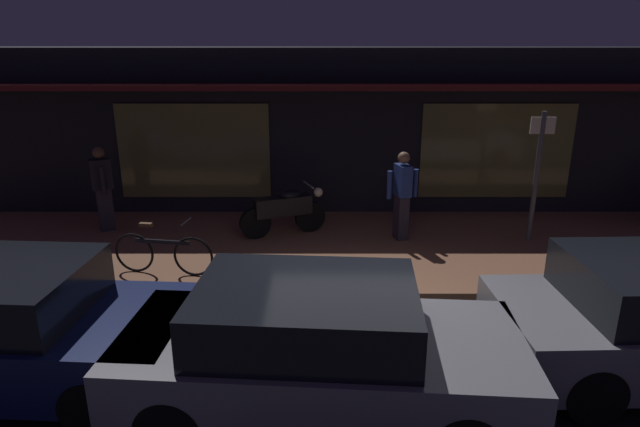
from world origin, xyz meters
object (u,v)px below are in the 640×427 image
at_px(person_photographer, 100,187).
at_px(person_bystander, 400,194).
at_px(sign_post, 535,169).
at_px(parked_car_far, 315,350).
at_px(bicycle_parked, 161,253).
at_px(motorcycle, 283,210).

height_order(person_photographer, person_bystander, same).
relative_size(person_photographer, sign_post, 0.70).
bearing_deg(parked_car_far, bicycle_parked, 128.29).
relative_size(motorcycle, person_photographer, 0.98).
distance_m(bicycle_parked, person_photographer, 2.76).
bearing_deg(sign_post, parked_car_far, -130.27).
height_order(sign_post, parked_car_far, sign_post).
xyz_separation_m(motorcycle, sign_post, (4.63, -0.26, 0.86)).
xyz_separation_m(motorcycle, bicycle_parked, (-1.83, -1.84, -0.14)).
height_order(motorcycle, person_photographer, person_photographer).
bearing_deg(bicycle_parked, motorcycle, 45.29).
xyz_separation_m(motorcycle, parked_car_far, (0.64, -4.97, 0.06)).
height_order(motorcycle, person_bystander, person_bystander).
bearing_deg(sign_post, person_bystander, 179.33).
bearing_deg(bicycle_parked, person_photographer, 129.23).
relative_size(person_bystander, parked_car_far, 0.40).
xyz_separation_m(person_photographer, sign_post, (8.17, -0.51, 0.48)).
distance_m(person_bystander, parked_car_far, 5.00).
bearing_deg(person_photographer, bicycle_parked, -50.77).
distance_m(person_bystander, sign_post, 2.48).
height_order(bicycle_parked, person_photographer, person_photographer).
distance_m(person_photographer, parked_car_far, 6.70).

